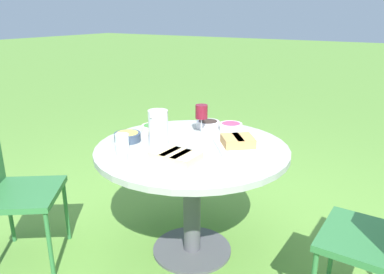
# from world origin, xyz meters

# --- Properties ---
(ground_plane) EXTENTS (40.00, 40.00, 0.00)m
(ground_plane) POSITION_xyz_m (0.00, 0.00, 0.00)
(ground_plane) COLOR #5B8C38
(dining_table) EXTENTS (1.16, 1.16, 0.73)m
(dining_table) POSITION_xyz_m (0.00, 0.00, 0.61)
(dining_table) COLOR #4C4C51
(dining_table) RESTS_ON ground_plane
(chair_near_left) EXTENTS (0.60, 0.60, 0.89)m
(chair_near_left) POSITION_xyz_m (0.65, -0.89, 0.52)
(chair_near_left) COLOR #2D6B38
(chair_near_left) RESTS_ON ground_plane
(water_pitcher) EXTENTS (0.13, 0.12, 0.22)m
(water_pitcher) POSITION_xyz_m (0.09, -0.18, 0.84)
(water_pitcher) COLOR silver
(water_pitcher) RESTS_ON dining_table
(wine_glass) EXTENTS (0.08, 0.08, 0.19)m
(wine_glass) POSITION_xyz_m (-0.25, -0.08, 0.87)
(wine_glass) COLOR silver
(wine_glass) RESTS_ON dining_table
(platter_bread_main) EXTENTS (0.40, 0.40, 0.07)m
(platter_bread_main) POSITION_xyz_m (-0.12, 0.26, 0.76)
(platter_bread_main) COLOR white
(platter_bread_main) RESTS_ON dining_table
(platter_charcuterie) EXTENTS (0.25, 0.32, 0.06)m
(platter_charcuterie) POSITION_xyz_m (0.27, 0.06, 0.75)
(platter_charcuterie) COLOR white
(platter_charcuterie) RESTS_ON dining_table
(bowl_fries) EXTENTS (0.16, 0.16, 0.05)m
(bowl_fries) POSITION_xyz_m (0.13, -0.39, 0.76)
(bowl_fries) COLOR #334256
(bowl_fries) RESTS_ON dining_table
(bowl_salad) EXTENTS (0.16, 0.16, 0.04)m
(bowl_salad) POSITION_xyz_m (-0.12, -0.38, 0.75)
(bowl_salad) COLOR beige
(bowl_salad) RESTS_ON dining_table
(bowl_olives) EXTENTS (0.16, 0.16, 0.05)m
(bowl_olives) POSITION_xyz_m (-0.38, -0.11, 0.75)
(bowl_olives) COLOR silver
(bowl_olives) RESTS_ON dining_table
(bowl_dip_red) EXTENTS (0.15, 0.15, 0.05)m
(bowl_dip_red) POSITION_xyz_m (-0.40, 0.06, 0.76)
(bowl_dip_red) COLOR white
(bowl_dip_red) RESTS_ON dining_table
(cup_water_near) EXTENTS (0.06, 0.06, 0.10)m
(cup_water_near) POSITION_xyz_m (0.40, -0.19, 0.78)
(cup_water_near) COLOR silver
(cup_water_near) RESTS_ON dining_table
(cup_water_far) EXTENTS (0.08, 0.08, 0.09)m
(cup_water_far) POSITION_xyz_m (0.25, -0.32, 0.77)
(cup_water_far) COLOR silver
(cup_water_far) RESTS_ON dining_table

